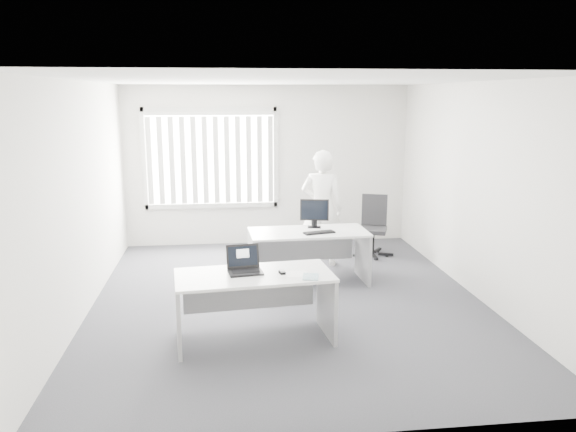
{
  "coord_description": "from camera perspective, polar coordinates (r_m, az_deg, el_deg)",
  "views": [
    {
      "loc": [
        -0.83,
        -6.88,
        2.62
      ],
      "look_at": [
        0.02,
        0.15,
        1.1
      ],
      "focal_mm": 35.0,
      "sensor_mm": 36.0,
      "label": 1
    }
  ],
  "objects": [
    {
      "name": "laptop",
      "position": [
        6.0,
        -4.36,
        -4.55
      ],
      "size": [
        0.4,
        0.36,
        0.28
      ],
      "primitive_type": null,
      "rotation": [
        0.0,
        0.0,
        0.13
      ],
      "color": "black",
      "rests_on": "desk_near"
    },
    {
      "name": "ground",
      "position": [
        7.41,
        0.0,
        -8.57
      ],
      "size": [
        6.0,
        6.0,
        0.0
      ],
      "primitive_type": "plane",
      "color": "#4A4B52",
      "rests_on": "ground"
    },
    {
      "name": "blinds",
      "position": [
        9.84,
        -7.86,
        5.63
      ],
      "size": [
        2.2,
        0.1,
        1.5
      ],
      "primitive_type": null,
      "color": "silver",
      "rests_on": "wall_back"
    },
    {
      "name": "ceiling",
      "position": [
        6.93,
        0.0,
        13.63
      ],
      "size": [
        5.0,
        6.0,
        0.02
      ],
      "primitive_type": "cube",
      "color": "silver",
      "rests_on": "wall_back"
    },
    {
      "name": "wall_right",
      "position": [
        7.74,
        18.73,
        2.43
      ],
      "size": [
        0.02,
        6.0,
        2.8
      ],
      "primitive_type": "cube",
      "color": "silver",
      "rests_on": "ground"
    },
    {
      "name": "wall_left",
      "position": [
        7.18,
        -20.22,
        1.61
      ],
      "size": [
        0.02,
        6.0,
        2.8
      ],
      "primitive_type": "cube",
      "color": "silver",
      "rests_on": "ground"
    },
    {
      "name": "desk_near",
      "position": [
        6.09,
        -3.44,
        -7.79
      ],
      "size": [
        1.73,
        0.93,
        0.76
      ],
      "rotation": [
        0.0,
        0.0,
        0.09
      ],
      "color": "white",
      "rests_on": "ground"
    },
    {
      "name": "desk_far",
      "position": [
        7.94,
        2.08,
        -3.02
      ],
      "size": [
        1.68,
        0.84,
        0.75
      ],
      "rotation": [
        0.0,
        0.0,
        0.04
      ],
      "color": "white",
      "rests_on": "ground"
    },
    {
      "name": "wall_front",
      "position": [
        4.15,
        4.98,
        -5.03
      ],
      "size": [
        5.0,
        0.02,
        2.8
      ],
      "primitive_type": "cube",
      "color": "silver",
      "rests_on": "ground"
    },
    {
      "name": "keyboard",
      "position": [
        7.77,
        3.19,
        -1.69
      ],
      "size": [
        0.46,
        0.25,
        0.02
      ],
      "primitive_type": "cube",
      "rotation": [
        0.0,
        0.0,
        0.24
      ],
      "color": "black",
      "rests_on": "desk_far"
    },
    {
      "name": "monitor",
      "position": [
        8.07,
        2.7,
        0.27
      ],
      "size": [
        0.43,
        0.2,
        0.41
      ],
      "primitive_type": null,
      "rotation": [
        0.0,
        0.0,
        -0.18
      ],
      "color": "black",
      "rests_on": "desk_far"
    },
    {
      "name": "wall_back",
      "position": [
        9.99,
        -2.06,
        5.13
      ],
      "size": [
        5.0,
        0.02,
        2.8
      ],
      "primitive_type": "cube",
      "color": "silver",
      "rests_on": "ground"
    },
    {
      "name": "person",
      "position": [
        8.76,
        3.48,
        0.84
      ],
      "size": [
        0.77,
        0.64,
        1.81
      ],
      "primitive_type": "imported",
      "rotation": [
        0.0,
        0.0,
        2.78
      ],
      "color": "white",
      "rests_on": "ground"
    },
    {
      "name": "paper_sheet",
      "position": [
        6.01,
        0.48,
        -5.9
      ],
      "size": [
        0.33,
        0.25,
        0.0
      ],
      "primitive_type": "cube",
      "rotation": [
        0.0,
        0.0,
        -0.09
      ],
      "color": "white",
      "rests_on": "desk_near"
    },
    {
      "name": "office_chair",
      "position": [
        9.46,
        8.61,
        -2.1
      ],
      "size": [
        0.74,
        0.74,
        1.01
      ],
      "rotation": [
        0.0,
        0.0,
        -0.36
      ],
      "color": "black",
      "rests_on": "ground"
    },
    {
      "name": "booklet",
      "position": [
        5.9,
        2.32,
        -6.18
      ],
      "size": [
        0.2,
        0.25,
        0.01
      ],
      "primitive_type": "cube",
      "rotation": [
        0.0,
        0.0,
        -0.2
      ],
      "color": "white",
      "rests_on": "desk_near"
    },
    {
      "name": "window",
      "position": [
        9.9,
        -7.86,
        5.84
      ],
      "size": [
        2.32,
        0.06,
        1.76
      ],
      "primitive_type": "cube",
      "color": "beige",
      "rests_on": "wall_back"
    },
    {
      "name": "mouse",
      "position": [
        6.01,
        -0.6,
        -5.7
      ],
      "size": [
        0.07,
        0.1,
        0.04
      ],
      "primitive_type": null,
      "rotation": [
        0.0,
        0.0,
        0.21
      ],
      "color": "#B1B2B4",
      "rests_on": "paper_sheet"
    }
  ]
}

